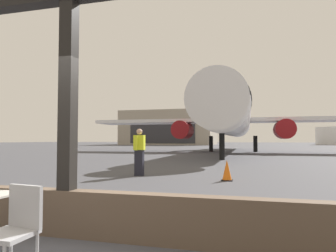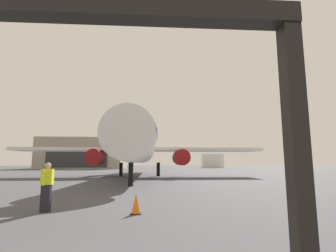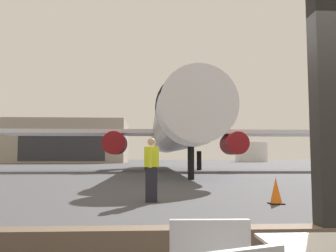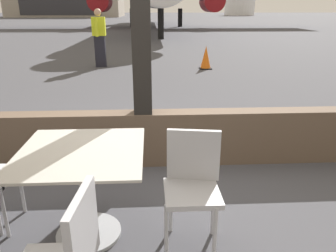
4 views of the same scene
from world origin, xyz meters
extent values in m
plane|color=#424247|center=(0.00, 40.00, 0.00)|extent=(220.00, 220.00, 0.00)
cube|color=black|center=(0.00, 0.00, 1.66)|extent=(0.20, 0.20, 3.32)
cylinder|color=silver|center=(0.74, 30.16, 3.66)|extent=(3.83, 28.99, 3.83)
cone|color=silver|center=(0.74, 14.36, 3.66)|extent=(3.64, 2.60, 3.64)
cylinder|color=black|center=(0.74, 16.26, 3.81)|extent=(3.91, 0.90, 3.91)
cube|color=silver|center=(-7.31, 29.59, 3.36)|extent=(14.19, 4.20, 0.36)
cube|color=silver|center=(8.79, 29.59, 3.36)|extent=(14.19, 4.20, 0.36)
cylinder|color=maroon|center=(-4.37, 28.19, 2.36)|extent=(1.90, 3.20, 1.90)
cylinder|color=maroon|center=(5.86, 28.19, 2.36)|extent=(1.90, 3.20, 1.90)
cube|color=maroon|center=(0.74, 43.15, 7.98)|extent=(0.36, 4.40, 5.20)
cylinder|color=black|center=(0.74, 16.56, 0.87)|extent=(0.36, 0.36, 1.75)
cylinder|color=black|center=(-1.66, 30.59, 0.87)|extent=(0.44, 0.44, 1.75)
cylinder|color=black|center=(3.14, 30.59, 0.87)|extent=(0.44, 0.44, 1.75)
cube|color=black|center=(-1.47, 6.90, 0.47)|extent=(0.32, 0.20, 0.95)
cube|color=yellow|center=(-1.47, 6.90, 1.23)|extent=(0.40, 0.22, 0.55)
sphere|color=tan|center=(-1.47, 6.90, 1.63)|extent=(0.22, 0.22, 0.22)
cylinder|color=yellow|center=(-1.50, 6.66, 1.20)|extent=(0.09, 0.09, 0.52)
cylinder|color=yellow|center=(-1.44, 7.13, 1.20)|extent=(0.09, 0.09, 0.52)
cone|color=orange|center=(1.77, 6.34, 0.34)|extent=(0.32, 0.32, 0.68)
cube|color=black|center=(1.77, 6.34, 0.01)|extent=(0.36, 0.36, 0.03)
cube|color=#9E9384|center=(-18.01, 76.17, 4.38)|extent=(23.40, 17.30, 8.76)
cube|color=#2D2D33|center=(-18.01, 67.47, 3.07)|extent=(16.38, 0.10, 5.26)
cylinder|color=white|center=(23.51, 84.88, 2.33)|extent=(7.69, 7.69, 4.65)
camera|label=1|loc=(2.47, -3.79, 1.33)|focal=32.60mm
camera|label=2|loc=(2.30, -2.66, 1.74)|focal=27.02mm
camera|label=3|loc=(-1.56, -3.13, 1.22)|focal=39.12mm
camera|label=4|loc=(0.09, -3.51, 1.74)|focal=34.59mm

